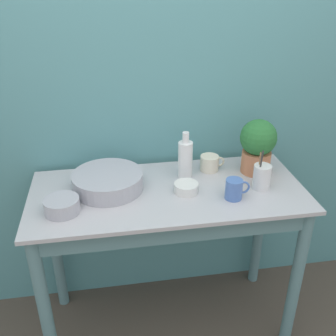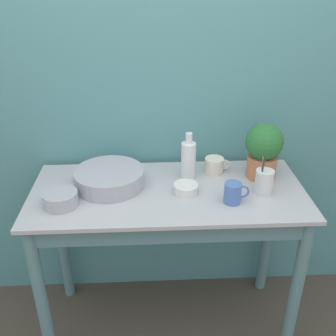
% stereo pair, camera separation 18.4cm
% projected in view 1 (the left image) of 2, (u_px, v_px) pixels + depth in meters
% --- Properties ---
extents(wall_back, '(6.00, 0.05, 2.40)m').
position_uv_depth(wall_back, '(157.00, 106.00, 2.06)').
color(wall_back, teal).
rests_on(wall_back, ground_plane).
extents(counter_table, '(1.32, 0.59, 0.89)m').
position_uv_depth(counter_table, '(169.00, 226.00, 1.97)').
color(counter_table, slate).
rests_on(counter_table, ground_plane).
extents(potted_plant, '(0.19, 0.19, 0.29)m').
position_uv_depth(potted_plant, '(258.00, 145.00, 1.99)').
color(potted_plant, '#B7704C').
rests_on(potted_plant, counter_table).
extents(bowl_wash_large, '(0.34, 0.34, 0.08)m').
position_uv_depth(bowl_wash_large, '(108.00, 181.00, 1.89)').
color(bowl_wash_large, '#A8A8B2').
rests_on(bowl_wash_large, counter_table).
extents(bottle_tall, '(0.07, 0.07, 0.24)m').
position_uv_depth(bottle_tall, '(185.00, 158.00, 1.97)').
color(bottle_tall, white).
rests_on(bottle_tall, counter_table).
extents(mug_blue, '(0.12, 0.08, 0.10)m').
position_uv_depth(mug_blue, '(234.00, 189.00, 1.81)').
color(mug_blue, '#4C70B7').
rests_on(mug_blue, counter_table).
extents(mug_cream, '(0.13, 0.10, 0.08)m').
position_uv_depth(mug_cream, '(210.00, 163.00, 2.06)').
color(mug_cream, beige).
rests_on(mug_cream, counter_table).
extents(bowl_small_enamel_white, '(0.12, 0.12, 0.05)m').
position_uv_depth(bowl_small_enamel_white, '(186.00, 188.00, 1.87)').
color(bowl_small_enamel_white, silver).
rests_on(bowl_small_enamel_white, counter_table).
extents(bowl_small_steel, '(0.16, 0.16, 0.07)m').
position_uv_depth(bowl_small_steel, '(62.00, 205.00, 1.71)').
color(bowl_small_steel, '#A8A8B2').
rests_on(bowl_small_steel, counter_table).
extents(utensil_cup, '(0.09, 0.09, 0.21)m').
position_uv_depth(utensil_cup, '(262.00, 177.00, 1.89)').
color(utensil_cup, silver).
rests_on(utensil_cup, counter_table).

